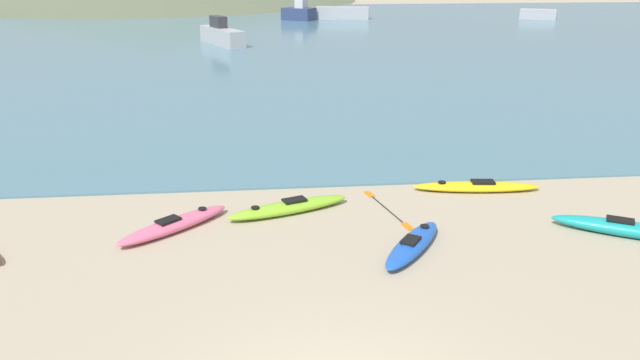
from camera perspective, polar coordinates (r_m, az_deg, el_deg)
The scene contains 11 objects.
bay_water at distance 52.10m, azimuth -4.80°, elevation 12.87°, with size 160.00×70.00×0.06m, color teal.
kayak_on_sand_0 at distance 16.18m, azimuth -2.89°, elevation -2.49°, with size 3.34×1.73×0.36m.
kayak_on_sand_1 at distance 14.31m, azimuth 8.46°, elevation -5.84°, with size 2.09×2.64×0.34m.
kayak_on_sand_3 at distance 16.55m, azimuth 26.26°, elevation -4.01°, with size 3.25×2.19×0.41m.
kayak_on_sand_4 at distance 15.55m, azimuth -13.20°, elevation -3.99°, with size 2.73×2.53×0.35m.
kayak_on_sand_5 at distance 18.21m, azimuth 14.10°, elevation -0.58°, with size 3.62×1.01×0.30m.
moored_boat_0 at distance 70.96m, azimuth 19.30°, elevation 14.13°, with size 4.11×3.41×0.95m.
moored_boat_1 at distance 66.96m, azimuth 2.06°, elevation 15.02°, with size 5.68×2.67×1.23m.
moored_boat_2 at distance 47.96m, azimuth -8.98°, elevation 12.99°, with size 3.58×5.78×2.01m.
moored_boat_3 at distance 65.89m, azimuth -1.93°, elevation 15.03°, with size 3.67×3.34×2.05m.
loose_paddle at distance 16.49m, azimuth 6.16°, elevation -2.68°, with size 0.83×2.74×0.03m.
Camera 1 is at (-1.03, -7.06, 6.30)m, focal length 35.00 mm.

